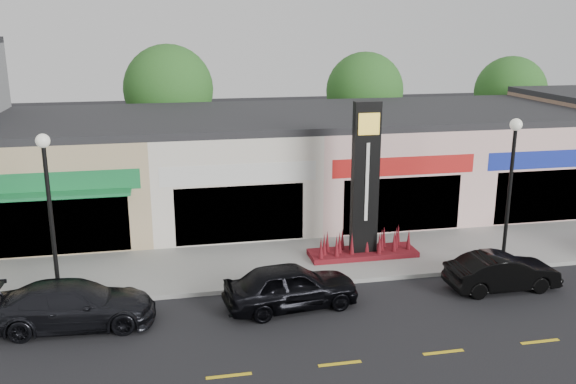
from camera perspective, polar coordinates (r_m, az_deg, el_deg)
The scene contains 16 objects.
ground at distance 19.66m, azimuth 2.39°, elevation -11.33°, with size 120.00×120.00×0.00m, color black.
sidewalk at distance 23.50m, azimuth -0.14°, elevation -6.52°, with size 52.00×4.30×0.15m, color gray.
curb at distance 21.48m, azimuth 1.05°, elevation -8.70°, with size 52.00×0.20×0.15m, color gray.
shop_beige at distance 29.53m, azimuth -19.39°, elevation 1.88°, with size 7.00×10.85×4.80m.
shop_cream at distance 29.37m, azimuth -5.75°, elevation 2.60°, with size 7.00×10.01×4.80m.
shop_pink_w at distance 30.82m, azimuth 7.32°, elevation 3.16°, with size 7.00×10.01×4.80m.
shop_pink_e at distance 33.70m, azimuth 18.70°, elevation 3.51°, with size 7.00×10.01×4.80m.
tree_rear_west at distance 36.73m, azimuth -11.11°, elevation 9.40°, with size 5.20×5.20×7.83m.
tree_rear_mid at distance 38.76m, azimuth 7.18°, elevation 9.36°, with size 4.80×4.80×7.29m.
tree_rear_east at distance 43.01m, azimuth 20.07°, elevation 8.80°, with size 4.60×4.60×6.94m.
lamp_west_near at distance 20.61m, azimuth -21.44°, elevation -0.78°, with size 0.44×0.44×5.47m.
lamp_east_near at distance 23.69m, azimuth 20.13°, elevation 1.34°, with size 0.44×0.44×5.47m.
pylon_sign at distance 23.39m, azimuth 7.16°, elevation -1.05°, with size 4.20×1.30×6.00m.
car_dark_sedan at distance 19.73m, azimuth -19.39°, elevation -9.91°, with size 4.80×1.95×1.39m, color black.
car_black_sedan at distance 19.78m, azimuth 0.28°, elevation -8.78°, with size 4.32×1.74×1.47m, color black.
car_black_conv at distance 22.35m, azimuth 19.41°, elevation -7.07°, with size 3.86×1.35×1.27m, color black.
Camera 1 is at (-4.27, -17.05, 8.80)m, focal length 38.00 mm.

